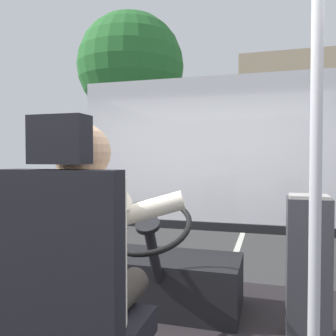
# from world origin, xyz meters

# --- Properties ---
(ground) EXTENTS (18.00, 44.00, 0.06)m
(ground) POSITION_xyz_m (0.00, 8.80, -0.02)
(ground) COLOR #383838
(driver_seat) EXTENTS (0.48, 0.48, 1.33)m
(driver_seat) POSITION_xyz_m (-0.14, -0.49, 1.24)
(driver_seat) COLOR black
(driver_seat) RESTS_ON bus_floor
(bus_driver) EXTENTS (0.76, 0.55, 0.85)m
(bus_driver) POSITION_xyz_m (-0.14, -0.39, 1.47)
(bus_driver) COLOR #332D28
(bus_driver) RESTS_ON driver_seat
(steering_console) EXTENTS (1.10, 1.04, 0.89)m
(steering_console) POSITION_xyz_m (-0.14, 0.85, 0.90)
(steering_console) COLOR black
(steering_console) RESTS_ON bus_floor
(handrail_pole) EXTENTS (0.04, 0.04, 2.28)m
(handrail_pole) POSITION_xyz_m (0.77, -0.33, 1.81)
(handrail_pole) COLOR #B7B7BC
(handrail_pole) RESTS_ON bus_floor
(fare_box) EXTENTS (0.26, 0.23, 0.94)m
(fare_box) POSITION_xyz_m (0.85, 0.64, 1.14)
(fare_box) COLOR #333338
(fare_box) RESTS_ON bus_floor
(windshield_panel) EXTENTS (2.50, 0.08, 1.48)m
(windshield_panel) POSITION_xyz_m (0.00, 1.62, 1.72)
(windshield_panel) COLOR silver
(street_tree) EXTENTS (3.07, 3.07, 6.02)m
(street_tree) POSITION_xyz_m (-3.29, 7.82, 4.45)
(street_tree) COLOR #4C3828
(street_tree) RESTS_ON ground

